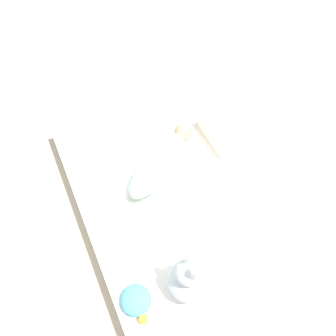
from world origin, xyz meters
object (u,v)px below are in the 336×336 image
object	(u,v)px
swaddled_baby	(160,161)
bunny_plush	(188,279)
pillow	(233,127)
turtle_plush	(136,301)

from	to	relation	value
swaddled_baby	bunny_plush	xyz separation A→B (m)	(0.63, -0.16, 0.06)
swaddled_baby	pillow	size ratio (longest dim) A/B	1.64
pillow	turtle_plush	world-z (taller)	pillow
turtle_plush	bunny_plush	bearing A→B (deg)	82.04
pillow	bunny_plush	xyz separation A→B (m)	(0.67, -0.65, 0.07)
pillow	bunny_plush	world-z (taller)	bunny_plush
swaddled_baby	pillow	distance (m)	0.49
swaddled_baby	pillow	world-z (taller)	swaddled_baby
bunny_plush	turtle_plush	distance (m)	0.25
swaddled_baby	bunny_plush	world-z (taller)	bunny_plush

